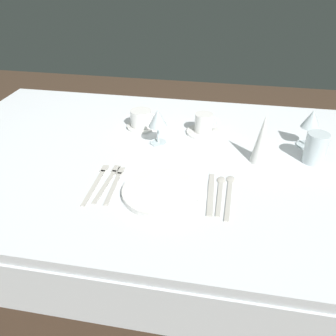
# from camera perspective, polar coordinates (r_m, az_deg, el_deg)

# --- Properties ---
(ground_plane) EXTENTS (6.00, 6.00, 0.00)m
(ground_plane) POSITION_cam_1_polar(r_m,az_deg,el_deg) (1.77, -0.31, -19.02)
(ground_plane) COLOR #4C3828
(dining_table) EXTENTS (1.80, 1.11, 0.74)m
(dining_table) POSITION_cam_1_polar(r_m,az_deg,el_deg) (1.31, -0.40, -0.97)
(dining_table) COLOR white
(dining_table) RESTS_ON ground
(dinner_plate) EXTENTS (0.24, 0.24, 0.02)m
(dinner_plate) POSITION_cam_1_polar(r_m,az_deg,el_deg) (1.07, -1.16, -3.93)
(dinner_plate) COLOR white
(dinner_plate) RESTS_ON dining_table
(fork_outer) EXTENTS (0.03, 0.21, 0.00)m
(fork_outer) POSITION_cam_1_polar(r_m,az_deg,el_deg) (1.13, -8.68, -2.51)
(fork_outer) COLOR beige
(fork_outer) RESTS_ON dining_table
(fork_inner) EXTENTS (0.03, 0.22, 0.00)m
(fork_inner) POSITION_cam_1_polar(r_m,az_deg,el_deg) (1.14, -9.87, -2.21)
(fork_inner) COLOR beige
(fork_inner) RESTS_ON dining_table
(fork_salad) EXTENTS (0.02, 0.23, 0.00)m
(fork_salad) POSITION_cam_1_polar(r_m,az_deg,el_deg) (1.14, -11.68, -2.33)
(fork_salad) COLOR beige
(fork_salad) RESTS_ON dining_table
(dinner_knife) EXTENTS (0.03, 0.22, 0.00)m
(dinner_knife) POSITION_cam_1_polar(r_m,az_deg,el_deg) (1.07, 7.05, -4.38)
(dinner_knife) COLOR beige
(dinner_knife) RESTS_ON dining_table
(spoon_soup) EXTENTS (0.03, 0.20, 0.01)m
(spoon_soup) POSITION_cam_1_polar(r_m,az_deg,el_deg) (1.10, 8.60, -3.63)
(spoon_soup) COLOR beige
(spoon_soup) RESTS_ON dining_table
(spoon_dessert) EXTENTS (0.03, 0.23, 0.01)m
(spoon_dessert) POSITION_cam_1_polar(r_m,az_deg,el_deg) (1.10, 10.09, -3.81)
(spoon_dessert) COLOR beige
(spoon_dessert) RESTS_ON dining_table
(saucer_left) EXTENTS (0.12, 0.12, 0.01)m
(saucer_left) POSITION_cam_1_polar(r_m,az_deg,el_deg) (1.47, -4.41, 6.82)
(saucer_left) COLOR white
(saucer_left) RESTS_ON dining_table
(coffee_cup_left) EXTENTS (0.11, 0.09, 0.07)m
(coffee_cup_left) POSITION_cam_1_polar(r_m,az_deg,el_deg) (1.45, -4.41, 8.20)
(coffee_cup_left) COLOR white
(coffee_cup_left) RESTS_ON saucer_left
(saucer_right) EXTENTS (0.14, 0.14, 0.01)m
(saucer_right) POSITION_cam_1_polar(r_m,az_deg,el_deg) (1.43, 5.80, 5.91)
(saucer_right) COLOR white
(saucer_right) RESTS_ON dining_table
(coffee_cup_right) EXTENTS (0.10, 0.07, 0.07)m
(coffee_cup_right) POSITION_cam_1_polar(r_m,az_deg,el_deg) (1.41, 5.98, 7.45)
(coffee_cup_right) COLOR white
(coffee_cup_right) RESTS_ON saucer_right
(wine_glass_centre) EXTENTS (0.07, 0.07, 0.14)m
(wine_glass_centre) POSITION_cam_1_polar(r_m,az_deg,el_deg) (1.30, -1.68, 7.91)
(wine_glass_centre) COLOR silver
(wine_glass_centre) RESTS_ON dining_table
(wine_glass_left) EXTENTS (0.07, 0.07, 0.15)m
(wine_glass_left) POSITION_cam_1_polar(r_m,az_deg,el_deg) (1.39, 22.55, 7.14)
(wine_glass_left) COLOR silver
(wine_glass_left) RESTS_ON dining_table
(drink_tumbler) EXTENTS (0.07, 0.07, 0.11)m
(drink_tumbler) POSITION_cam_1_polar(r_m,az_deg,el_deg) (1.31, 23.09, 2.79)
(drink_tumbler) COLOR silver
(drink_tumbler) RESTS_ON dining_table
(napkin_folded) EXTENTS (0.07, 0.07, 0.18)m
(napkin_folded) POSITION_cam_1_polar(r_m,az_deg,el_deg) (1.23, 15.25, 4.59)
(napkin_folded) COLOR white
(napkin_folded) RESTS_ON dining_table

